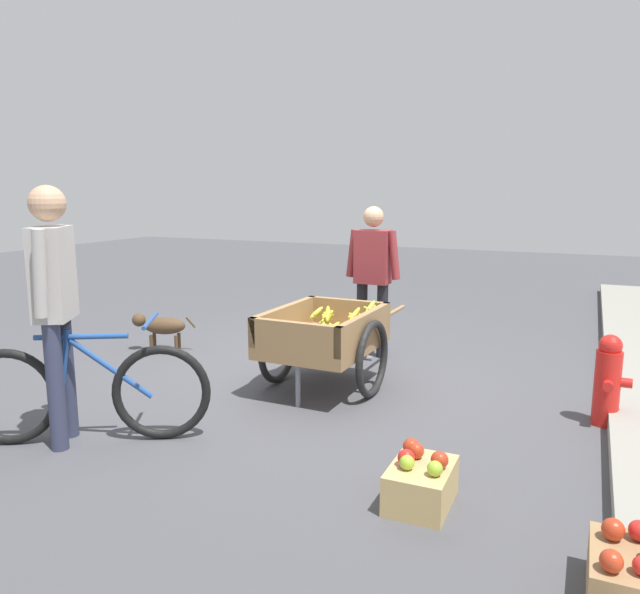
{
  "coord_description": "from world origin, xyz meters",
  "views": [
    {
      "loc": [
        4.91,
        2.22,
        1.7
      ],
      "look_at": [
        0.15,
        0.09,
        0.75
      ],
      "focal_mm": 33.9,
      "sensor_mm": 36.0,
      "label": 1
    }
  ],
  "objects_px": {
    "bicycle": "(86,392)",
    "fire_hydrant": "(608,380)",
    "fruit_cart": "(325,339)",
    "mixed_fruit_crate": "(631,577)",
    "cyclist_person": "(54,291)",
    "dog": "(161,326)",
    "apple_crate": "(421,481)",
    "vendor_person": "(373,269)",
    "plastic_bucket": "(325,321)"
  },
  "relations": [
    {
      "from": "dog",
      "to": "fire_hydrant",
      "type": "relative_size",
      "value": 0.95
    },
    {
      "from": "fire_hydrant",
      "to": "mixed_fruit_crate",
      "type": "distance_m",
      "value": 2.09
    },
    {
      "from": "mixed_fruit_crate",
      "to": "apple_crate",
      "type": "bearing_deg",
      "value": -113.88
    },
    {
      "from": "vendor_person",
      "to": "fire_hydrant",
      "type": "distance_m",
      "value": 2.46
    },
    {
      "from": "fruit_cart",
      "to": "plastic_bucket",
      "type": "height_order",
      "value": "fruit_cart"
    },
    {
      "from": "bicycle",
      "to": "vendor_person",
      "type": "bearing_deg",
      "value": 159.53
    },
    {
      "from": "fire_hydrant",
      "to": "plastic_bucket",
      "type": "distance_m",
      "value": 3.58
    },
    {
      "from": "fruit_cart",
      "to": "mixed_fruit_crate",
      "type": "relative_size",
      "value": 3.79
    },
    {
      "from": "dog",
      "to": "apple_crate",
      "type": "relative_size",
      "value": 1.45
    },
    {
      "from": "bicycle",
      "to": "dog",
      "type": "height_order",
      "value": "bicycle"
    },
    {
      "from": "plastic_bucket",
      "to": "apple_crate",
      "type": "xyz_separation_m",
      "value": [
        3.52,
        2.11,
        0.02
      ]
    },
    {
      "from": "fire_hydrant",
      "to": "bicycle",
      "type": "bearing_deg",
      "value": -61.22
    },
    {
      "from": "fruit_cart",
      "to": "dog",
      "type": "xyz_separation_m",
      "value": [
        -0.41,
        -2.06,
        -0.17
      ]
    },
    {
      "from": "vendor_person",
      "to": "mixed_fruit_crate",
      "type": "height_order",
      "value": "vendor_person"
    },
    {
      "from": "dog",
      "to": "mixed_fruit_crate",
      "type": "height_order",
      "value": "dog"
    },
    {
      "from": "cyclist_person",
      "to": "mixed_fruit_crate",
      "type": "bearing_deg",
      "value": 85.78
    },
    {
      "from": "bicycle",
      "to": "fire_hydrant",
      "type": "bearing_deg",
      "value": 118.78
    },
    {
      "from": "dog",
      "to": "plastic_bucket",
      "type": "relative_size",
      "value": 2.5
    },
    {
      "from": "cyclist_person",
      "to": "fire_hydrant",
      "type": "distance_m",
      "value": 3.86
    },
    {
      "from": "cyclist_person",
      "to": "mixed_fruit_crate",
      "type": "relative_size",
      "value": 3.89
    },
    {
      "from": "dog",
      "to": "plastic_bucket",
      "type": "xyz_separation_m",
      "value": [
        -1.57,
        1.19,
        -0.16
      ]
    },
    {
      "from": "cyclist_person",
      "to": "mixed_fruit_crate",
      "type": "distance_m",
      "value": 3.52
    },
    {
      "from": "cyclist_person",
      "to": "fire_hydrant",
      "type": "xyz_separation_m",
      "value": [
        -1.83,
        3.33,
        -0.7
      ]
    },
    {
      "from": "bicycle",
      "to": "fire_hydrant",
      "type": "relative_size",
      "value": 2.2
    },
    {
      "from": "dog",
      "to": "plastic_bucket",
      "type": "distance_m",
      "value": 1.98
    },
    {
      "from": "bicycle",
      "to": "fire_hydrant",
      "type": "height_order",
      "value": "bicycle"
    },
    {
      "from": "fruit_cart",
      "to": "vendor_person",
      "type": "relative_size",
      "value": 1.1
    },
    {
      "from": "bicycle",
      "to": "apple_crate",
      "type": "xyz_separation_m",
      "value": [
        -0.12,
        2.27,
        -0.22
      ]
    },
    {
      "from": "vendor_person",
      "to": "cyclist_person",
      "type": "relative_size",
      "value": 0.88
    },
    {
      "from": "bicycle",
      "to": "dog",
      "type": "distance_m",
      "value": 2.31
    },
    {
      "from": "fruit_cart",
      "to": "cyclist_person",
      "type": "height_order",
      "value": "cyclist_person"
    },
    {
      "from": "bicycle",
      "to": "plastic_bucket",
      "type": "distance_m",
      "value": 3.65
    },
    {
      "from": "fire_hydrant",
      "to": "mixed_fruit_crate",
      "type": "bearing_deg",
      "value": 1.76
    },
    {
      "from": "cyclist_person",
      "to": "dog",
      "type": "bearing_deg",
      "value": -157.08
    },
    {
      "from": "cyclist_person",
      "to": "dog",
      "type": "distance_m",
      "value": 2.45
    },
    {
      "from": "vendor_person",
      "to": "dog",
      "type": "height_order",
      "value": "vendor_person"
    },
    {
      "from": "fruit_cart",
      "to": "apple_crate",
      "type": "distance_m",
      "value": 2.01
    },
    {
      "from": "fruit_cart",
      "to": "vendor_person",
      "type": "bearing_deg",
      "value": 178.96
    },
    {
      "from": "cyclist_person",
      "to": "fire_hydrant",
      "type": "relative_size",
      "value": 2.56
    },
    {
      "from": "vendor_person",
      "to": "bicycle",
      "type": "xyz_separation_m",
      "value": [
        2.8,
        -1.04,
        -0.55
      ]
    },
    {
      "from": "fruit_cart",
      "to": "mixed_fruit_crate",
      "type": "distance_m",
      "value": 3.01
    },
    {
      "from": "cyclist_person",
      "to": "vendor_person",
      "type": "bearing_deg",
      "value": 157.72
    },
    {
      "from": "vendor_person",
      "to": "dog",
      "type": "relative_size",
      "value": 2.38
    },
    {
      "from": "bicycle",
      "to": "dog",
      "type": "bearing_deg",
      "value": -153.33
    },
    {
      "from": "fire_hydrant",
      "to": "mixed_fruit_crate",
      "type": "relative_size",
      "value": 1.52
    },
    {
      "from": "cyclist_person",
      "to": "fruit_cart",
      "type": "bearing_deg",
      "value": 146.32
    },
    {
      "from": "cyclist_person",
      "to": "apple_crate",
      "type": "xyz_separation_m",
      "value": [
        -0.19,
        2.4,
        -0.91
      ]
    },
    {
      "from": "bicycle",
      "to": "cyclist_person",
      "type": "distance_m",
      "value": 0.7
    },
    {
      "from": "bicycle",
      "to": "fire_hydrant",
      "type": "xyz_separation_m",
      "value": [
        -1.76,
        3.2,
        -0.02
      ]
    },
    {
      "from": "fire_hydrant",
      "to": "apple_crate",
      "type": "bearing_deg",
      "value": -29.57
    }
  ]
}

